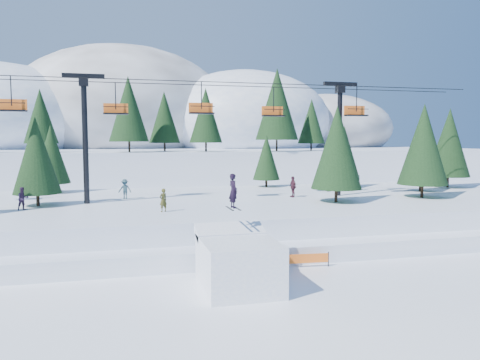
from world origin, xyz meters
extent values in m
plane|color=white|center=(0.00, 0.00, 0.00)|extent=(160.00, 160.00, 0.00)
cube|color=white|center=(0.00, 18.00, 1.25)|extent=(70.00, 22.00, 2.50)
cube|color=white|center=(0.00, 8.00, 0.55)|extent=(70.00, 6.00, 1.10)
cube|color=white|center=(0.00, 68.00, 3.00)|extent=(110.00, 60.00, 6.00)
ellipsoid|color=#605B59|center=(-6.00, 78.00, 13.26)|extent=(44.00, 39.60, 26.40)
ellipsoid|color=white|center=(18.00, 70.00, 11.42)|extent=(34.00, 30.60, 19.72)
ellipsoid|color=#605B59|center=(38.00, 76.00, 10.12)|extent=(30.00, 27.00, 15.00)
cylinder|color=black|center=(-5.22, 40.97, 6.68)|extent=(0.26, 0.26, 1.36)
cone|color=#1E3D1C|center=(-5.22, 40.97, 11.55)|extent=(5.06, 5.06, 8.37)
cylinder|color=black|center=(4.98, 42.00, 6.60)|extent=(0.26, 0.26, 1.20)
cone|color=#1E3D1C|center=(4.98, 42.00, 10.91)|extent=(4.47, 4.47, 7.40)
cylinder|color=black|center=(14.52, 40.13, 6.79)|extent=(0.26, 0.26, 1.58)
cone|color=#1E3D1C|center=(14.52, 40.13, 12.44)|extent=(5.87, 5.87, 9.71)
cylinder|color=black|center=(-16.07, 42.89, 6.56)|extent=(0.26, 0.26, 1.13)
cone|color=#1E3D1C|center=(-16.07, 42.89, 10.59)|extent=(4.19, 4.19, 6.92)
cylinder|color=black|center=(20.83, 43.02, 6.53)|extent=(0.26, 0.26, 1.06)
cone|color=#1E3D1C|center=(20.83, 43.02, 10.32)|extent=(3.94, 3.94, 6.51)
cylinder|color=black|center=(-0.35, 44.77, 6.58)|extent=(0.26, 0.26, 1.16)
cone|color=#1E3D1C|center=(-0.35, 44.77, 10.72)|extent=(4.31, 4.31, 7.13)
cube|color=white|center=(-0.57, 1.56, 1.26)|extent=(3.73, 4.61, 2.53)
cube|color=white|center=(-0.57, 3.53, 2.58)|extent=(3.73, 1.61, 0.90)
imported|color=black|center=(-0.47, 3.16, 4.88)|extent=(0.58, 0.76, 1.86)
cube|color=black|center=(-0.67, 3.16, 3.93)|extent=(0.11, 1.65, 0.03)
cube|color=black|center=(-0.27, 3.16, 3.93)|extent=(0.11, 1.65, 0.03)
cylinder|color=black|center=(-9.00, 18.00, 7.50)|extent=(0.44, 0.44, 10.00)
cube|color=black|center=(-9.00, 18.00, 12.60)|extent=(3.20, 0.35, 0.35)
cube|color=black|center=(-9.00, 18.00, 12.15)|extent=(0.70, 0.70, 0.70)
cylinder|color=black|center=(13.00, 18.00, 7.50)|extent=(0.44, 0.44, 10.00)
cube|color=black|center=(13.00, 18.00, 12.60)|extent=(3.20, 0.35, 0.35)
cube|color=black|center=(13.00, 18.00, 12.15)|extent=(0.70, 0.70, 0.70)
cylinder|color=black|center=(2.00, 16.80, 12.30)|extent=(46.00, 0.06, 0.06)
cylinder|color=black|center=(2.00, 19.20, 12.30)|extent=(46.00, 0.06, 0.06)
cylinder|color=black|center=(-14.02, 16.80, 11.20)|extent=(0.08, 0.08, 2.20)
cube|color=black|center=(-14.02, 16.80, 9.75)|extent=(2.00, 0.75, 0.12)
cube|color=orange|center=(-14.02, 17.18, 10.20)|extent=(2.00, 0.10, 0.85)
cylinder|color=black|center=(-14.02, 16.45, 10.30)|extent=(2.00, 0.06, 0.06)
cylinder|color=black|center=(-6.61, 19.20, 11.20)|extent=(0.08, 0.08, 2.20)
cube|color=black|center=(-6.61, 19.20, 9.75)|extent=(2.00, 0.75, 0.12)
cube|color=orange|center=(-6.61, 19.58, 10.20)|extent=(2.00, 0.10, 0.85)
cylinder|color=black|center=(-6.61, 18.85, 10.30)|extent=(2.00, 0.06, 0.06)
cylinder|color=black|center=(0.15, 16.80, 11.20)|extent=(0.08, 0.08, 2.20)
cube|color=black|center=(0.15, 16.80, 9.75)|extent=(2.00, 0.75, 0.12)
cube|color=orange|center=(0.15, 17.18, 10.20)|extent=(2.00, 0.10, 0.85)
cylinder|color=black|center=(0.15, 16.45, 10.30)|extent=(2.00, 0.06, 0.06)
cylinder|color=black|center=(7.10, 19.20, 11.20)|extent=(0.08, 0.08, 2.20)
cube|color=black|center=(7.10, 19.20, 9.75)|extent=(2.00, 0.75, 0.12)
cube|color=orange|center=(7.10, 19.58, 10.20)|extent=(2.00, 0.10, 0.85)
cylinder|color=black|center=(7.10, 18.85, 10.30)|extent=(2.00, 0.06, 0.06)
cylinder|color=black|center=(14.01, 16.80, 11.20)|extent=(0.08, 0.08, 2.20)
cube|color=black|center=(14.01, 16.80, 9.75)|extent=(2.00, 0.75, 0.12)
cube|color=orange|center=(14.01, 17.18, 10.20)|extent=(2.00, 0.10, 0.85)
cylinder|color=black|center=(14.01, 16.45, 10.30)|extent=(2.00, 0.06, 0.06)
cylinder|color=black|center=(19.57, 14.88, 3.08)|extent=(0.26, 0.26, 1.16)
cone|color=#1E3D1C|center=(19.57, 14.88, 7.21)|extent=(4.30, 4.30, 7.11)
cylinder|color=black|center=(22.54, 19.31, 2.97)|extent=(0.26, 0.26, 0.94)
cone|color=#1E3D1C|center=(22.54, 19.31, 6.33)|extent=(3.50, 3.50, 5.78)
cylinder|color=black|center=(27.70, 21.85, 3.09)|extent=(0.26, 0.26, 1.18)
cone|color=#1E3D1C|center=(27.70, 21.85, 7.31)|extent=(4.39, 4.39, 7.26)
cylinder|color=black|center=(16.85, 24.65, 2.96)|extent=(0.26, 0.26, 0.92)
cone|color=#1E3D1C|center=(16.85, 24.65, 6.26)|extent=(3.43, 3.43, 5.68)
cylinder|color=black|center=(-12.76, 26.82, 2.96)|extent=(0.26, 0.26, 0.92)
cone|color=#1E3D1C|center=(-12.76, 26.82, 6.24)|extent=(3.41, 3.41, 5.64)
cylinder|color=black|center=(8.98, 27.22, 2.89)|extent=(0.26, 0.26, 0.79)
cone|color=#1E3D1C|center=(8.98, 27.22, 5.71)|extent=(2.93, 2.93, 4.85)
cylinder|color=black|center=(-12.58, 17.55, 2.98)|extent=(0.26, 0.26, 0.96)
cone|color=#1E3D1C|center=(-12.58, 17.55, 6.42)|extent=(3.57, 3.57, 5.91)
cylinder|color=black|center=(10.81, 13.95, 3.05)|extent=(0.26, 0.26, 1.11)
cone|color=#1E3D1C|center=(10.81, 13.95, 7.00)|extent=(4.11, 4.11, 6.79)
imported|color=#1B3627|center=(16.88, 21.62, 3.30)|extent=(0.56, 0.82, 1.61)
imported|color=#46421A|center=(-3.43, 12.14, 3.33)|extent=(0.72, 0.65, 1.66)
imported|color=#29444E|center=(-6.01, 20.12, 3.36)|extent=(1.26, 0.97, 1.72)
imported|color=#49212E|center=(8.50, 17.89, 3.43)|extent=(0.59, 1.14, 1.86)
imported|color=#38243E|center=(-13.28, 15.55, 3.34)|extent=(1.02, 0.96, 1.68)
imported|color=#1E3A2D|center=(13.61, 21.47, 3.38)|extent=(0.58, 0.87, 1.77)
cylinder|color=black|center=(2.91, 4.56, 0.45)|extent=(0.06, 0.06, 0.90)
cylinder|color=black|center=(5.70, 4.33, 0.45)|extent=(0.06, 0.06, 0.90)
cube|color=orange|center=(4.30, 4.45, 0.55)|extent=(2.79, 0.28, 0.55)
cylinder|color=black|center=(6.29, 6.46, 0.45)|extent=(0.06, 0.06, 0.90)
cylinder|color=black|center=(9.09, 6.45, 0.45)|extent=(0.06, 0.06, 0.90)
cube|color=orange|center=(7.69, 6.46, 0.55)|extent=(2.80, 0.04, 0.55)
camera|label=1|loc=(-6.25, -21.08, 7.62)|focal=35.00mm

